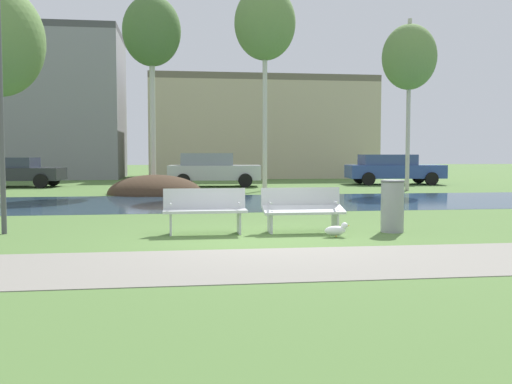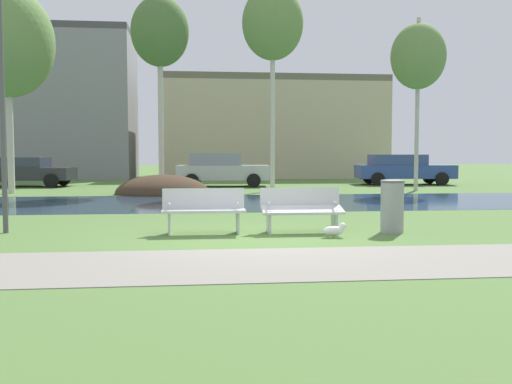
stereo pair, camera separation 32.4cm
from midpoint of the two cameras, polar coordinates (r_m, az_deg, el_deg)
The scene contains 16 objects.
ground_plane at distance 20.16m, azimuth -4.03°, elevation -0.59°, with size 120.00×120.00×0.00m, color #517538.
paved_path_strip at distance 8.19m, azimuth 1.66°, elevation -7.04°, with size 60.00×2.47×0.01m, color gray.
river_band at distance 18.27m, azimuth -3.64°, elevation -1.03°, with size 80.00×6.39×0.01m, color #284256.
soil_mound at distance 22.59m, azimuth -10.35°, elevation -0.17°, with size 3.64×3.44×1.47m, color #423021.
bench_left at distance 11.16m, azimuth -5.91°, elevation -1.74°, with size 1.60×0.57×0.87m.
bench_right at distance 11.39m, azimuth 3.81°, elevation -1.61°, with size 1.60×0.57×0.87m.
trash_bin at distance 11.63m, azimuth 12.58°, elevation -1.28°, with size 0.47×0.47×1.03m.
seagull at distance 10.78m, azimuth 7.11°, elevation -3.75°, with size 0.48×0.18×0.27m.
birch_left at distance 24.74m, azimuth -10.67°, elevation 15.26°, with size 2.37×2.37×8.39m.
birch_center_left at distance 24.53m, azimuth 0.50°, elevation 16.28°, with size 2.51×2.51×8.82m.
birch_center at distance 25.26m, azimuth 14.57°, elevation 12.74°, with size 2.24×2.24×7.11m.
parked_van_nearest_dark at distance 28.92m, azimuth -22.98°, elevation 1.91°, with size 4.17×2.33×1.37m.
parked_sedan_second_silver at distance 27.18m, azimuth -4.65°, elevation 2.27°, with size 4.42×2.37×1.57m.
parked_hatch_third_blue at distance 29.74m, azimuth 13.07°, elevation 2.27°, with size 4.88×2.42×1.50m.
building_grey_warehouse at distance 39.11m, azimuth -22.14°, elevation 8.01°, with size 11.90×6.50×9.19m.
building_beige_block at distance 38.64m, azimuth 0.04°, elevation 6.27°, with size 14.20×7.55×6.39m.
Camera 1 is at (-1.49, -10.04, 1.55)m, focal length 40.41 mm.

